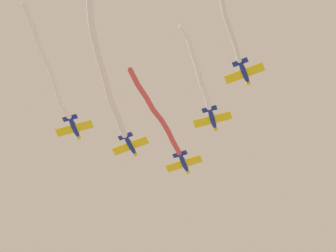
# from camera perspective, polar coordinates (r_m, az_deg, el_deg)

# --- Properties ---
(airplane_lead) EXTENTS (5.96, 4.43, 1.50)m
(airplane_lead) POSITION_cam_1_polar(r_m,az_deg,el_deg) (95.34, 1.54, -3.60)
(airplane_lead) COLOR navy
(smoke_trail_lead) EXTENTS (2.99, 17.08, 1.61)m
(smoke_trail_lead) POSITION_cam_1_polar(r_m,az_deg,el_deg) (90.10, -1.14, 1.20)
(smoke_trail_lead) COLOR #DB4C4C
(airplane_left_wing) EXTENTS (6.01, 4.49, 1.50)m
(airplane_left_wing) POSITION_cam_1_polar(r_m,az_deg,el_deg) (93.54, -3.66, -1.86)
(airplane_left_wing) COLOR navy
(smoke_trail_left_wing) EXTENTS (6.81, 28.60, 3.73)m
(smoke_trail_left_wing) POSITION_cam_1_polar(r_m,az_deg,el_deg) (87.16, -6.51, 7.24)
(smoke_trail_left_wing) COLOR white
(airplane_right_wing) EXTENTS (6.01, 4.49, 1.50)m
(airplane_right_wing) POSITION_cam_1_polar(r_m,az_deg,el_deg) (91.37, 4.31, 0.68)
(airplane_right_wing) COLOR navy
(smoke_trail_right_wing) EXTENTS (1.85, 14.58, 1.50)m
(smoke_trail_right_wing) POSITION_cam_1_polar(r_m,az_deg,el_deg) (86.73, 2.87, 5.52)
(smoke_trail_right_wing) COLOR white
(airplane_slot) EXTENTS (6.01, 4.48, 1.50)m
(airplane_slot) POSITION_cam_1_polar(r_m,az_deg,el_deg) (92.38, -9.03, -0.17)
(airplane_slot) COLOR navy
(smoke_trail_slot) EXTENTS (3.46, 19.59, 2.53)m
(smoke_trail_slot) POSITION_cam_1_polar(r_m,az_deg,el_deg) (86.84, -11.57, 5.89)
(smoke_trail_slot) COLOR white
(airplane_trail) EXTENTS (6.00, 4.48, 1.50)m
(airplane_trail) POSITION_cam_1_polar(r_m,az_deg,el_deg) (87.66, 7.38, 5.13)
(airplane_trail) COLOR navy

